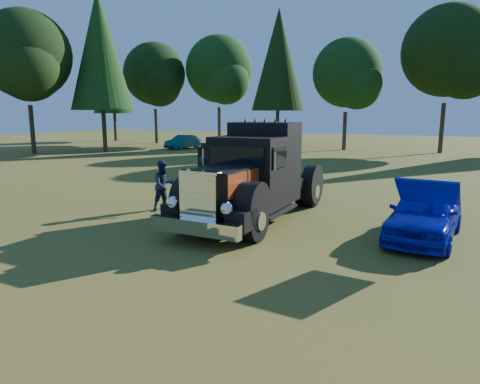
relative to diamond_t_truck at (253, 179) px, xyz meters
name	(u,v)px	position (x,y,z in m)	size (l,w,h in m)	color
ground	(228,236)	(0.21, -1.97, -1.28)	(120.00, 120.00, 0.00)	#364D16
treeline	(359,59)	(-2.36, 25.44, 6.42)	(72.10, 24.04, 13.84)	#2D2116
diamond_t_truck	(253,179)	(0.00, 0.00, 0.00)	(3.38, 7.16, 3.00)	black
hotrod_coupe	(425,213)	(4.93, 0.18, -0.59)	(1.91, 4.26, 1.89)	#070693
spectator_near	(206,187)	(-1.46, -0.36, -0.29)	(0.72, 0.47, 1.98)	#21284E
spectator_far	(164,185)	(-3.30, -0.13, -0.43)	(0.83, 0.65, 1.71)	#212D4D
distant_teal_car	(183,142)	(-17.58, 21.74, -0.64)	(1.36, 3.91, 1.29)	#0B3B45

